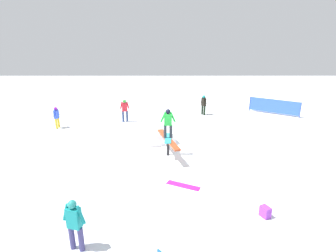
{
  "coord_description": "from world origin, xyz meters",
  "views": [
    {
      "loc": [
        11.3,
        -0.02,
        5.08
      ],
      "look_at": [
        0.0,
        0.0,
        1.44
      ],
      "focal_mm": 28.0,
      "sensor_mm": 36.0,
      "label": 1
    }
  ],
  "objects_px": {
    "main_rider_on_rail": "(168,124)",
    "bystander_teal": "(74,223)",
    "bystander_red": "(125,109)",
    "bystander_blue": "(57,116)",
    "rail_feature": "(168,141)",
    "backpack_on_snow": "(265,212)",
    "loose_snowboard_magenta": "(183,185)",
    "bystander_black": "(204,104)"
  },
  "relations": [
    {
      "from": "bystander_black",
      "to": "bystander_teal",
      "type": "relative_size",
      "value": 1.0
    },
    {
      "from": "bystander_teal",
      "to": "main_rider_on_rail",
      "type": "bearing_deg",
      "value": 83.84
    },
    {
      "from": "rail_feature",
      "to": "main_rider_on_rail",
      "type": "distance_m",
      "value": 0.82
    },
    {
      "from": "bystander_red",
      "to": "loose_snowboard_magenta",
      "type": "relative_size",
      "value": 1.18
    },
    {
      "from": "bystander_red",
      "to": "backpack_on_snow",
      "type": "relative_size",
      "value": 4.41
    },
    {
      "from": "rail_feature",
      "to": "loose_snowboard_magenta",
      "type": "height_order",
      "value": "rail_feature"
    },
    {
      "from": "main_rider_on_rail",
      "to": "backpack_on_snow",
      "type": "relative_size",
      "value": 4.1
    },
    {
      "from": "backpack_on_snow",
      "to": "rail_feature",
      "type": "bearing_deg",
      "value": 6.42
    },
    {
      "from": "main_rider_on_rail",
      "to": "bystander_teal",
      "type": "distance_m",
      "value": 6.35
    },
    {
      "from": "main_rider_on_rail",
      "to": "bystander_teal",
      "type": "relative_size",
      "value": 0.97
    },
    {
      "from": "bystander_red",
      "to": "backpack_on_snow",
      "type": "distance_m",
      "value": 11.56
    },
    {
      "from": "rail_feature",
      "to": "loose_snowboard_magenta",
      "type": "relative_size",
      "value": 2.14
    },
    {
      "from": "bystander_teal",
      "to": "bystander_blue",
      "type": "bearing_deg",
      "value": 129.71
    },
    {
      "from": "bystander_blue",
      "to": "rail_feature",
      "type": "bearing_deg",
      "value": -110.01
    },
    {
      "from": "rail_feature",
      "to": "loose_snowboard_magenta",
      "type": "xyz_separation_m",
      "value": [
        2.76,
        0.56,
        -0.7
      ]
    },
    {
      "from": "bystander_teal",
      "to": "loose_snowboard_magenta",
      "type": "relative_size",
      "value": 1.14
    },
    {
      "from": "bystander_blue",
      "to": "bystander_teal",
      "type": "xyz_separation_m",
      "value": [
        9.93,
        4.46,
        0.06
      ]
    },
    {
      "from": "main_rider_on_rail",
      "to": "bystander_black",
      "type": "height_order",
      "value": "main_rider_on_rail"
    },
    {
      "from": "main_rider_on_rail",
      "to": "backpack_on_snow",
      "type": "xyz_separation_m",
      "value": [
        4.56,
        2.94,
        -1.36
      ]
    },
    {
      "from": "bystander_red",
      "to": "bystander_blue",
      "type": "distance_m",
      "value": 4.18
    },
    {
      "from": "bystander_blue",
      "to": "bystander_teal",
      "type": "distance_m",
      "value": 10.89
    },
    {
      "from": "bystander_black",
      "to": "bystander_teal",
      "type": "height_order",
      "value": "bystander_teal"
    },
    {
      "from": "bystander_black",
      "to": "bystander_red",
      "type": "bearing_deg",
      "value": 77.41
    },
    {
      "from": "bystander_blue",
      "to": "loose_snowboard_magenta",
      "type": "relative_size",
      "value": 1.05
    },
    {
      "from": "bystander_red",
      "to": "bystander_black",
      "type": "distance_m",
      "value": 5.68
    },
    {
      "from": "loose_snowboard_magenta",
      "to": "backpack_on_snow",
      "type": "height_order",
      "value": "backpack_on_snow"
    },
    {
      "from": "bystander_blue",
      "to": "bystander_teal",
      "type": "bearing_deg",
      "value": -144.89
    },
    {
      "from": "bystander_blue",
      "to": "bystander_red",
      "type": "bearing_deg",
      "value": -60.21
    },
    {
      "from": "main_rider_on_rail",
      "to": "bystander_black",
      "type": "xyz_separation_m",
      "value": [
        -7.13,
        2.58,
        -0.73
      ]
    },
    {
      "from": "bystander_red",
      "to": "backpack_on_snow",
      "type": "xyz_separation_m",
      "value": [
        9.99,
        5.78,
        -0.67
      ]
    },
    {
      "from": "bystander_blue",
      "to": "backpack_on_snow",
      "type": "bearing_deg",
      "value": -120.66
    },
    {
      "from": "loose_snowboard_magenta",
      "to": "backpack_on_snow",
      "type": "relative_size",
      "value": 3.73
    },
    {
      "from": "rail_feature",
      "to": "bystander_black",
      "type": "xyz_separation_m",
      "value": [
        -7.13,
        2.58,
        0.09
      ]
    },
    {
      "from": "rail_feature",
      "to": "backpack_on_snow",
      "type": "bearing_deg",
      "value": 15.6
    },
    {
      "from": "main_rider_on_rail",
      "to": "backpack_on_snow",
      "type": "bearing_deg",
      "value": 33.39
    },
    {
      "from": "bystander_black",
      "to": "loose_snowboard_magenta",
      "type": "relative_size",
      "value": 1.14
    },
    {
      "from": "bystander_red",
      "to": "bystander_blue",
      "type": "height_order",
      "value": "bystander_red"
    },
    {
      "from": "rail_feature",
      "to": "bystander_teal",
      "type": "xyz_separation_m",
      "value": [
        5.86,
        -2.33,
        0.09
      ]
    },
    {
      "from": "bystander_black",
      "to": "bystander_blue",
      "type": "bearing_deg",
      "value": 78.01
    },
    {
      "from": "bystander_black",
      "to": "bystander_teal",
      "type": "distance_m",
      "value": 13.89
    },
    {
      "from": "bystander_red",
      "to": "loose_snowboard_magenta",
      "type": "xyz_separation_m",
      "value": [
        8.18,
        3.4,
        -0.83
      ]
    },
    {
      "from": "bystander_red",
      "to": "bystander_black",
      "type": "xyz_separation_m",
      "value": [
        -1.71,
        5.42,
        -0.03
      ]
    }
  ]
}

